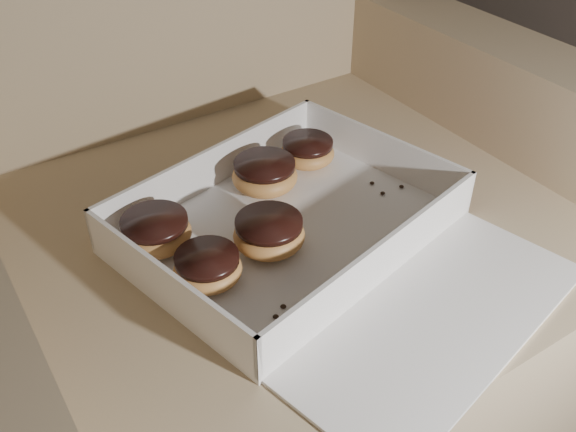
# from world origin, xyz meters

# --- Properties ---
(armchair) EXTENTS (0.99, 0.84, 1.04)m
(armchair) POSITION_xyz_m (0.41, 0.56, 0.33)
(armchair) COLOR #9D8564
(armchair) RESTS_ON floor
(bakery_box) EXTENTS (0.51, 0.56, 0.07)m
(bakery_box) POSITION_xyz_m (0.41, 0.40, 0.48)
(bakery_box) COLOR white
(bakery_box) RESTS_ON armchair
(donut_a) EXTENTS (0.09, 0.09, 0.05)m
(donut_a) POSITION_xyz_m (0.23, 0.50, 0.50)
(donut_a) COLOR #CB8C47
(donut_a) RESTS_ON bakery_box
(donut_b) EXTENTS (0.09, 0.09, 0.05)m
(donut_b) POSITION_xyz_m (0.41, 0.53, 0.50)
(donut_b) COLOR #CB8C47
(donut_b) RESTS_ON bakery_box
(donut_c) EXTENTS (0.08, 0.08, 0.04)m
(donut_c) POSITION_xyz_m (0.50, 0.55, 0.49)
(donut_c) COLOR #CB8C47
(donut_c) RESTS_ON bakery_box
(donut_d) EXTENTS (0.09, 0.09, 0.05)m
(donut_d) POSITION_xyz_m (0.35, 0.41, 0.50)
(donut_d) COLOR #CB8C47
(donut_d) RESTS_ON bakery_box
(donut_e) EXTENTS (0.08, 0.08, 0.04)m
(donut_e) POSITION_xyz_m (0.25, 0.40, 0.49)
(donut_e) COLOR #CB8C47
(donut_e) RESTS_ON bakery_box
(crumb_a) EXTENTS (0.01, 0.01, 0.00)m
(crumb_a) POSITION_xyz_m (0.31, 0.31, 0.47)
(crumb_a) COLOR black
(crumb_a) RESTS_ON bakery_box
(crumb_b) EXTENTS (0.01, 0.01, 0.00)m
(crumb_b) POSITION_xyz_m (0.55, 0.43, 0.47)
(crumb_b) COLOR black
(crumb_b) RESTS_ON bakery_box
(crumb_c) EXTENTS (0.01, 0.01, 0.00)m
(crumb_c) POSITION_xyz_m (0.58, 0.43, 0.47)
(crumb_c) COLOR black
(crumb_c) RESTS_ON bakery_box
(crumb_d) EXTENTS (0.01, 0.01, 0.00)m
(crumb_d) POSITION_xyz_m (0.29, 0.31, 0.47)
(crumb_d) COLOR black
(crumb_d) RESTS_ON bakery_box
(crumb_e) EXTENTS (0.01, 0.01, 0.00)m
(crumb_e) POSITION_xyz_m (0.55, 0.46, 0.47)
(crumb_e) COLOR black
(crumb_e) RESTS_ON bakery_box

